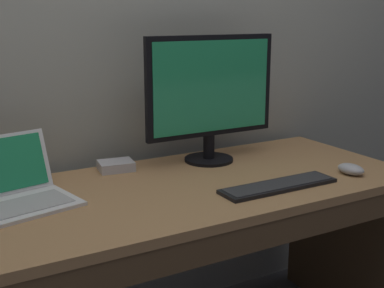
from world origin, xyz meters
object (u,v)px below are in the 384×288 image
at_px(external_monitor, 211,94).
at_px(computer_mouse, 351,169).
at_px(external_drive_box, 116,166).
at_px(laptop_white, 16,189).
at_px(wired_keyboard, 279,186).

relative_size(external_monitor, computer_mouse, 5.23).
height_order(computer_mouse, external_drive_box, computer_mouse).
bearing_deg(computer_mouse, external_drive_box, 139.55).
xyz_separation_m(laptop_white, wired_keyboard, (0.80, -0.29, -0.04)).
distance_m(external_monitor, external_drive_box, 0.46).
bearing_deg(external_monitor, wired_keyboard, -85.04).
xyz_separation_m(external_monitor, wired_keyboard, (0.03, -0.39, -0.27)).
bearing_deg(laptop_white, external_monitor, 7.31).
xyz_separation_m(external_monitor, external_drive_box, (-0.37, 0.07, -0.26)).
relative_size(laptop_white, computer_mouse, 3.40).
distance_m(external_monitor, wired_keyboard, 0.47).
height_order(external_monitor, computer_mouse, external_monitor).
xyz_separation_m(laptop_white, external_drive_box, (0.40, 0.17, -0.03)).
relative_size(laptop_white, external_drive_box, 2.80).
xyz_separation_m(laptop_white, external_monitor, (0.77, 0.10, 0.23)).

